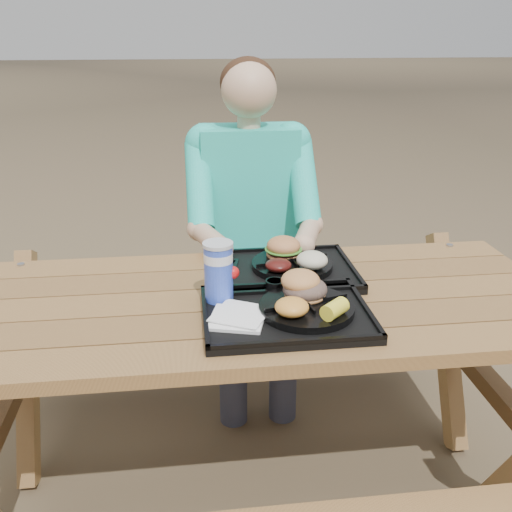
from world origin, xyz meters
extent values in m
plane|color=#999999|center=(0.00, 0.00, 0.00)|extent=(60.00, 60.00, 0.00)
cube|color=black|center=(0.07, -0.14, 0.76)|extent=(0.45, 0.35, 0.02)
cube|color=black|center=(0.11, 0.15, 0.76)|extent=(0.45, 0.35, 0.02)
cylinder|color=black|center=(0.12, -0.15, 0.78)|extent=(0.26, 0.26, 0.02)
cylinder|color=black|center=(0.14, 0.16, 0.78)|extent=(0.26, 0.26, 0.02)
cube|color=white|center=(-0.07, -0.17, 0.78)|extent=(0.17, 0.17, 0.02)
cylinder|color=#193AC1|center=(-0.11, -0.04, 0.85)|extent=(0.08, 0.08, 0.16)
cylinder|color=black|center=(0.05, -0.01, 0.79)|extent=(0.06, 0.06, 0.03)
cylinder|color=yellow|center=(0.13, -0.02, 0.78)|extent=(0.04, 0.04, 0.03)
ellipsoid|color=gold|center=(0.07, -0.20, 0.81)|extent=(0.09, 0.09, 0.04)
cube|color=black|center=(-0.06, 0.17, 0.77)|extent=(0.06, 0.16, 0.01)
ellipsoid|color=#44100D|center=(0.08, 0.09, 0.81)|extent=(0.08, 0.08, 0.04)
ellipsoid|color=beige|center=(0.19, 0.10, 0.82)|extent=(0.10, 0.10, 0.05)
camera|label=1|loc=(-0.18, -1.50, 1.48)|focal=40.00mm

